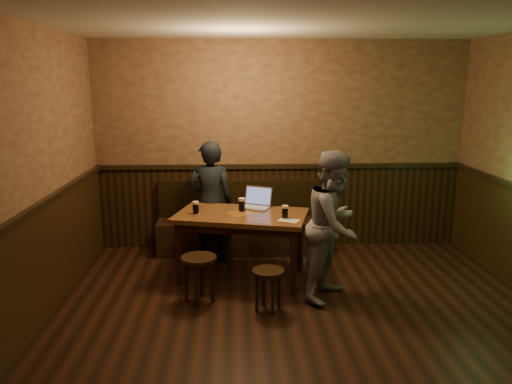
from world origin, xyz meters
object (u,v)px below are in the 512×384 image
object	(u,v)px
bench	(240,229)
stool_right	(268,278)
pint_left	(196,208)
pub_table	(241,222)
laptop	(256,202)
pint_right	(285,212)
pint_mid	(242,205)
person_suit	(210,202)
stool_left	(199,266)
person_grey	(334,225)

from	to	relation	value
bench	stool_right	distance (m)	1.84
stool_right	pint_left	size ratio (longest dim) A/B	2.92
pub_table	laptop	bearing A→B (deg)	70.52
bench	pint_right	xyz separation A→B (m)	(0.48, -1.18, 0.55)
stool_right	pint_mid	xyz separation A→B (m)	(-0.24, 0.94, 0.52)
pint_mid	person_suit	bearing A→B (deg)	127.47
pub_table	pint_mid	xyz separation A→B (m)	(0.01, 0.09, 0.18)
stool_left	person_suit	xyz separation A→B (m)	(0.07, 1.22, 0.38)
pint_left	pint_mid	xyz separation A→B (m)	(0.53, 0.08, 0.01)
laptop	person_suit	xyz separation A→B (m)	(-0.56, 0.31, -0.07)
stool_left	person_suit	size ratio (longest dim) A/B	0.32
stool_left	pint_right	distance (m)	1.11
pub_table	stool_right	xyz separation A→B (m)	(0.25, -0.86, -0.34)
bench	stool_right	xyz separation A→B (m)	(0.25, -1.82, 0.03)
bench	person_suit	xyz separation A→B (m)	(-0.38, -0.37, 0.47)
pint_left	pint_mid	bearing A→B (deg)	9.14
stool_left	person_suit	bearing A→B (deg)	86.66
pint_right	pub_table	bearing A→B (deg)	155.54
pub_table	person_grey	xyz separation A→B (m)	(0.96, -0.54, 0.11)
pint_mid	person_grey	world-z (taller)	person_grey
bench	pint_mid	distance (m)	1.04
pint_mid	laptop	world-z (taller)	laptop
pub_table	stool_right	distance (m)	0.95
stool_right	pint_right	world-z (taller)	pint_right
laptop	stool_right	bearing A→B (deg)	-61.51
stool_right	bench	bearing A→B (deg)	97.90
pint_left	stool_right	bearing A→B (deg)	-48.12
person_grey	pint_left	bearing A→B (deg)	103.82
pint_mid	pint_right	bearing A→B (deg)	-33.02
stool_right	pub_table	bearing A→B (deg)	106.43
stool_left	pint_right	size ratio (longest dim) A/B	3.42
pub_table	stool_right	world-z (taller)	pub_table
laptop	bench	bearing A→B (deg)	130.25
pint_mid	laptop	xyz separation A→B (m)	(0.18, 0.19, -0.02)
pint_left	pint_right	world-z (taller)	pint_left
pint_right	pint_left	bearing A→B (deg)	167.50
bench	stool_right	size ratio (longest dim) A/B	5.09
pub_table	pint_right	bearing A→B (deg)	-10.34
pint_left	pint_right	distance (m)	1.02
bench	person_grey	xyz separation A→B (m)	(0.96, -1.51, 0.48)
pub_table	laptop	world-z (taller)	laptop
stool_right	pint_right	bearing A→B (deg)	70.47
stool_left	pint_mid	xyz separation A→B (m)	(0.46, 0.71, 0.47)
person_suit	laptop	bearing A→B (deg)	147.54
laptop	pint_mid	bearing A→B (deg)	-107.71
bench	laptop	xyz separation A→B (m)	(0.19, -0.68, 0.54)
pint_right	person_grey	bearing A→B (deg)	-34.01
bench	laptop	world-z (taller)	laptop
pint_right	bench	bearing A→B (deg)	112.05
stool_right	person_grey	distance (m)	0.89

